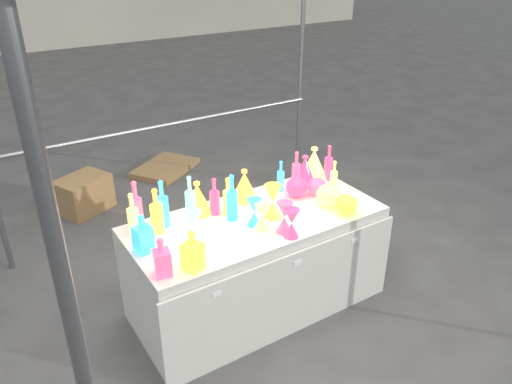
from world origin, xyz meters
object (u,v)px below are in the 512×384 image
cardboard_box_closed (84,194)px  lampshade_0 (197,198)px  display_table (257,263)px  globe_0 (346,206)px  bottle_0 (156,211)px  hourglass_0 (284,217)px  decanter_0 (192,250)px

cardboard_box_closed → lampshade_0: (0.37, -1.90, 0.69)m
display_table → globe_0: (0.57, -0.28, 0.44)m
display_table → cardboard_box_closed: size_ratio=3.72×
bottle_0 → hourglass_0: bearing=-32.4°
bottle_0 → hourglass_0: 0.84m
globe_0 → display_table: bearing=153.5°
cardboard_box_closed → lampshade_0: 2.06m
display_table → hourglass_0: bearing=-77.3°
bottle_0 → globe_0: (1.22, -0.48, -0.10)m
cardboard_box_closed → bottle_0: bearing=-113.2°
decanter_0 → hourglass_0: 0.70m
globe_0 → bottle_0: bearing=158.4°
decanter_0 → hourglass_0: (0.69, 0.05, -0.02)m
display_table → bottle_0: size_ratio=5.73×
cardboard_box_closed → decanter_0: bearing=-113.1°
bottle_0 → lampshade_0: 0.36m
decanter_0 → lampshade_0: 0.68m
globe_0 → hourglass_0: bearing=176.2°
cardboard_box_closed → bottle_0: 2.12m
lampshade_0 → globe_0: bearing=-17.1°
bottle_0 → decanter_0: bottle_0 is taller
lampshade_0 → bottle_0: bearing=-149.0°
hourglass_0 → globe_0: hourglass_0 is taller
hourglass_0 → decanter_0: bearing=-175.6°
decanter_0 → hourglass_0: decanter_0 is taller
display_table → hourglass_0: size_ratio=8.48×
display_table → decanter_0: size_ratio=7.06×
display_table → globe_0: bearing=-26.5°
cardboard_box_closed → globe_0: 2.84m
cardboard_box_closed → bottle_0: size_ratio=1.54×
bottle_0 → globe_0: bottle_0 is taller
hourglass_0 → cardboard_box_closed: bearing=106.9°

